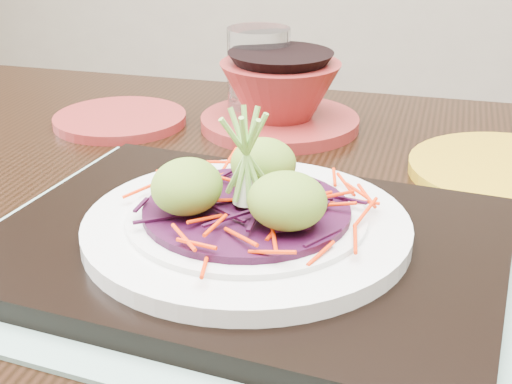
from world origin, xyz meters
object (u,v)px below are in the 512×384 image
(white_plate, at_px, (247,225))
(water_glass, at_px, (259,73))
(terracotta_side_plate, at_px, (120,119))
(terracotta_bowl_set, at_px, (280,99))
(dining_table, at_px, (259,363))
(serving_tray, at_px, (247,245))
(yellow_plate, at_px, (512,171))

(white_plate, height_order, water_glass, water_glass)
(terracotta_side_plate, xyz_separation_m, terracotta_bowl_set, (0.17, 0.05, 0.03))
(dining_table, distance_m, terracotta_side_plate, 0.35)
(serving_tray, relative_size, terracotta_side_plate, 2.43)
(dining_table, height_order, yellow_plate, yellow_plate)
(water_glass, bearing_deg, terracotta_side_plate, -150.15)
(serving_tray, height_order, water_glass, water_glass)
(white_plate, distance_m, terracotta_bowl_set, 0.30)
(terracotta_side_plate, bearing_deg, water_glass, 29.85)
(dining_table, bearing_deg, white_plate, -98.62)
(dining_table, relative_size, terracotta_bowl_set, 5.79)
(terracotta_side_plate, distance_m, yellow_plate, 0.42)
(water_glass, bearing_deg, dining_table, -70.95)
(serving_tray, height_order, yellow_plate, serving_tray)
(white_plate, bearing_deg, dining_table, 85.04)
(white_plate, bearing_deg, water_glass, 107.58)
(serving_tray, bearing_deg, yellow_plate, 53.49)
(dining_table, height_order, water_glass, water_glass)
(serving_tray, relative_size, terracotta_bowl_set, 1.52)
(white_plate, relative_size, terracotta_bowl_set, 0.99)
(dining_table, bearing_deg, serving_tray, -98.62)
(terracotta_bowl_set, bearing_deg, serving_tray, -77.14)
(water_glass, xyz_separation_m, terracotta_bowl_set, (0.04, -0.03, -0.02))
(white_plate, bearing_deg, terracotta_bowl_set, 102.86)
(dining_table, relative_size, serving_tray, 3.81)
(white_plate, height_order, terracotta_side_plate, white_plate)
(terracotta_side_plate, bearing_deg, serving_tray, -45.47)
(dining_table, relative_size, yellow_plate, 7.23)
(dining_table, relative_size, white_plate, 5.87)
(yellow_plate, bearing_deg, white_plate, -128.47)
(serving_tray, relative_size, water_glass, 3.54)
(dining_table, height_order, serving_tray, serving_tray)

